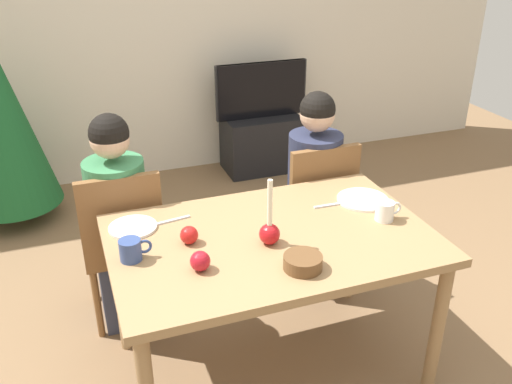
% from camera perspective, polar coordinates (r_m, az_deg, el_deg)
% --- Properties ---
extents(ground_plane, '(7.68, 7.68, 0.00)m').
position_cam_1_polar(ground_plane, '(2.89, 1.42, -17.40)').
color(ground_plane, brown).
extents(back_wall, '(6.40, 0.10, 2.60)m').
position_cam_1_polar(back_wall, '(4.66, -10.58, 17.23)').
color(back_wall, beige).
rests_on(back_wall, ground).
extents(dining_table, '(1.40, 0.90, 0.75)m').
position_cam_1_polar(dining_table, '(2.48, 1.58, -6.15)').
color(dining_table, '#99754C').
rests_on(dining_table, ground).
extents(chair_left, '(0.40, 0.40, 0.90)m').
position_cam_1_polar(chair_left, '(2.96, -13.50, -4.66)').
color(chair_left, brown).
rests_on(chair_left, ground).
extents(chair_right, '(0.40, 0.40, 0.90)m').
position_cam_1_polar(chair_right, '(3.22, 6.07, -1.35)').
color(chair_right, brown).
rests_on(chair_right, ground).
extents(person_left_child, '(0.30, 0.30, 1.17)m').
position_cam_1_polar(person_left_child, '(2.96, -13.70, -3.40)').
color(person_left_child, '#33384C').
rests_on(person_left_child, ground).
extents(person_right_child, '(0.30, 0.30, 1.17)m').
position_cam_1_polar(person_right_child, '(3.22, 5.87, -0.19)').
color(person_right_child, '#33384C').
rests_on(person_right_child, ground).
extents(tv_stand, '(0.64, 0.40, 0.48)m').
position_cam_1_polar(tv_stand, '(4.86, 0.54, 5.04)').
color(tv_stand, black).
rests_on(tv_stand, ground).
extents(tv, '(0.79, 0.05, 0.46)m').
position_cam_1_polar(tv, '(4.71, 0.56, 10.38)').
color(tv, black).
rests_on(tv, tv_stand).
extents(candle_centerpiece, '(0.09, 0.09, 0.30)m').
position_cam_1_polar(candle_centerpiece, '(2.35, 1.39, -3.94)').
color(candle_centerpiece, red).
rests_on(candle_centerpiece, dining_table).
extents(plate_left, '(0.21, 0.21, 0.01)m').
position_cam_1_polar(plate_left, '(2.55, -12.48, -3.53)').
color(plate_left, white).
rests_on(plate_left, dining_table).
extents(plate_right, '(0.25, 0.25, 0.01)m').
position_cam_1_polar(plate_right, '(2.77, 10.84, -0.76)').
color(plate_right, white).
rests_on(plate_right, dining_table).
extents(mug_left, '(0.13, 0.09, 0.09)m').
position_cam_1_polar(mug_left, '(2.30, -12.63, -5.79)').
color(mug_left, '#33477F').
rests_on(mug_left, dining_table).
extents(mug_right, '(0.13, 0.09, 0.09)m').
position_cam_1_polar(mug_right, '(2.60, 13.08, -1.89)').
color(mug_right, white).
rests_on(mug_right, dining_table).
extents(fork_left, '(0.18, 0.04, 0.01)m').
position_cam_1_polar(fork_left, '(2.57, -8.64, -2.90)').
color(fork_left, silver).
rests_on(fork_left, dining_table).
extents(fork_right, '(0.18, 0.02, 0.01)m').
position_cam_1_polar(fork_right, '(2.70, 7.70, -1.31)').
color(fork_right, silver).
rests_on(fork_right, dining_table).
extents(bowl_walnuts, '(0.16, 0.16, 0.06)m').
position_cam_1_polar(bowl_walnuts, '(2.21, 4.81, -7.16)').
color(bowl_walnuts, brown).
rests_on(bowl_walnuts, dining_table).
extents(apple_near_candle, '(0.08, 0.08, 0.08)m').
position_cam_1_polar(apple_near_candle, '(2.20, -5.72, -7.04)').
color(apple_near_candle, '#B01622').
rests_on(apple_near_candle, dining_table).
extents(apple_by_left_plate, '(0.08, 0.08, 0.08)m').
position_cam_1_polar(apple_by_left_plate, '(2.38, -6.85, -4.39)').
color(apple_by_left_plate, red).
rests_on(apple_by_left_plate, dining_table).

